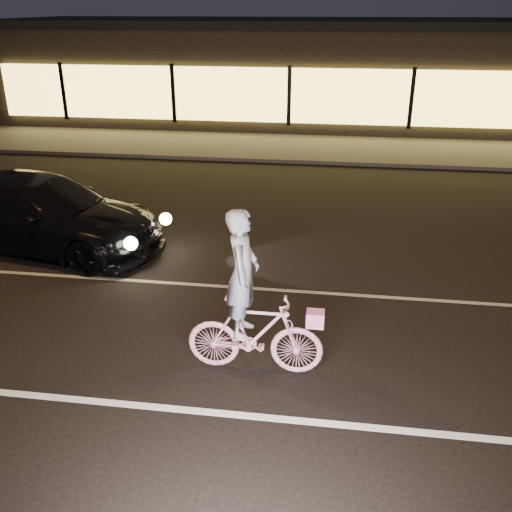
# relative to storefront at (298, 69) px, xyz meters

# --- Properties ---
(ground) EXTENTS (90.00, 90.00, 0.00)m
(ground) POSITION_rel_storefront_xyz_m (0.00, -18.97, -2.15)
(ground) COLOR black
(ground) RESTS_ON ground
(lane_stripe_near) EXTENTS (60.00, 0.12, 0.01)m
(lane_stripe_near) POSITION_rel_storefront_xyz_m (0.00, -20.47, -2.14)
(lane_stripe_near) COLOR silver
(lane_stripe_near) RESTS_ON ground
(lane_stripe_far) EXTENTS (60.00, 0.10, 0.01)m
(lane_stripe_far) POSITION_rel_storefront_xyz_m (0.00, -16.97, -2.14)
(lane_stripe_far) COLOR gray
(lane_stripe_far) RESTS_ON ground
(sidewalk) EXTENTS (30.00, 4.00, 0.12)m
(sidewalk) POSITION_rel_storefront_xyz_m (0.00, -5.97, -2.09)
(sidewalk) COLOR #383533
(sidewalk) RESTS_ON ground
(storefront) EXTENTS (25.40, 8.42, 4.20)m
(storefront) POSITION_rel_storefront_xyz_m (0.00, 0.00, 0.00)
(storefront) COLOR black
(storefront) RESTS_ON ground
(cyclist) EXTENTS (1.91, 0.66, 2.41)m
(cyclist) POSITION_rel_storefront_xyz_m (0.88, -19.46, -1.29)
(cyclist) COLOR #F84B8A
(cyclist) RESTS_ON ground
(sedan) EXTENTS (5.56, 3.08, 1.53)m
(sedan) POSITION_rel_storefront_xyz_m (-4.14, -15.67, -1.38)
(sedan) COLOR black
(sedan) RESTS_ON ground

